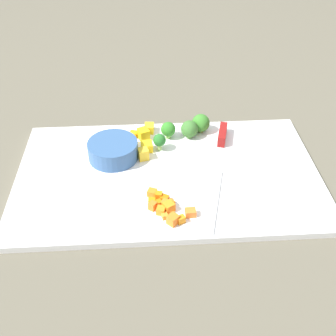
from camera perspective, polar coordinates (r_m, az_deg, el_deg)
The scene contains 28 objects.
ground_plane at distance 0.77m, azimuth 0.00°, elevation -1.27°, with size 4.00×4.00×0.00m, color #5A5546.
cutting_board at distance 0.77m, azimuth 0.00°, elevation -0.93°, with size 0.55×0.33×0.01m, color white.
prep_bowl at distance 0.80m, azimuth -7.52°, elevation 2.43°, with size 0.09×0.09×0.03m, color #335788.
chef_knife at distance 0.81m, azimuth 7.07°, elevation 2.06°, with size 0.09×0.29×0.02m.
carrot_dice_0 at distance 0.68m, azimuth 3.10°, elevation -6.10°, with size 0.02×0.01×0.01m, color orange.
carrot_dice_1 at distance 0.70m, azimuth -2.23°, elevation -4.59°, with size 0.01×0.01×0.01m, color orange.
carrot_dice_2 at distance 0.68m, azimuth -0.43°, elevation -6.58°, with size 0.01×0.01×0.01m, color orange.
carrot_dice_3 at distance 0.70m, azimuth 0.71°, elevation -4.81°, with size 0.01×0.01×0.01m, color orange.
carrot_dice_4 at distance 0.71m, azimuth -1.27°, elevation -3.80°, with size 0.01×0.01×0.01m, color orange.
carrot_dice_5 at distance 0.67m, azimuth 0.61°, elevation -7.06°, with size 0.02×0.02×0.02m, color orange.
carrot_dice_6 at distance 0.69m, azimuth 0.09°, elevation -5.32°, with size 0.02×0.02×0.02m, color orange.
carrot_dice_7 at distance 0.69m, azimuth -2.13°, elevation -5.18°, with size 0.01×0.01×0.01m, color orange.
carrot_dice_8 at distance 0.71m, azimuth -0.45°, elevation -4.23°, with size 0.01×0.01×0.01m, color orange.
carrot_dice_9 at distance 0.70m, azimuth -1.32°, elevation -4.83°, with size 0.01×0.01×0.01m, color orange.
carrot_dice_10 at distance 0.70m, azimuth -0.36°, elevation -4.85°, with size 0.01×0.01×0.01m, color orange.
carrot_dice_11 at distance 0.68m, azimuth -0.98°, elevation -5.82°, with size 0.01×0.01×0.01m, color orange.
carrot_dice_12 at distance 0.67m, azimuth 1.77°, elevation -7.04°, with size 0.01×0.01×0.01m, color orange.
carrot_dice_13 at distance 0.72m, azimuth -2.19°, elevation -3.38°, with size 0.01×0.01×0.01m, color orange.
pepper_dice_0 at distance 0.87m, azimuth -2.58°, elevation 5.46°, with size 0.02×0.02×0.02m, color yellow.
pepper_dice_1 at distance 0.86m, azimuth -4.78°, elevation 4.60°, with size 0.01×0.01×0.01m, color yellow.
pepper_dice_2 at distance 0.85m, azimuth -3.37°, elevation 4.63°, with size 0.02×0.02×0.02m, color yellow.
pepper_dice_3 at distance 0.81m, azimuth -3.33°, elevation 2.22°, with size 0.01×0.01×0.01m, color yellow.
pepper_dice_4 at distance 0.82m, azimuth -2.91°, elevation 2.93°, with size 0.02×0.02×0.02m, color yellow.
pepper_dice_5 at distance 0.79m, azimuth -3.40°, elevation 1.92°, with size 0.02×0.02×0.02m, color yellow.
broccoli_floret_0 at distance 0.85m, azimuth 0.03°, elevation 5.29°, with size 0.03×0.03×0.04m.
broccoli_floret_1 at distance 0.85m, azimuth 2.95°, elevation 5.33°, with size 0.04×0.04×0.04m.
broccoli_floret_2 at distance 0.87m, azimuth 4.50°, elevation 6.13°, with size 0.04×0.04×0.04m.
broccoli_floret_3 at distance 0.81m, azimuth -1.17°, elevation 3.77°, with size 0.02×0.02×0.04m.
Camera 1 is at (-0.04, -0.59, 0.50)m, focal length 44.61 mm.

